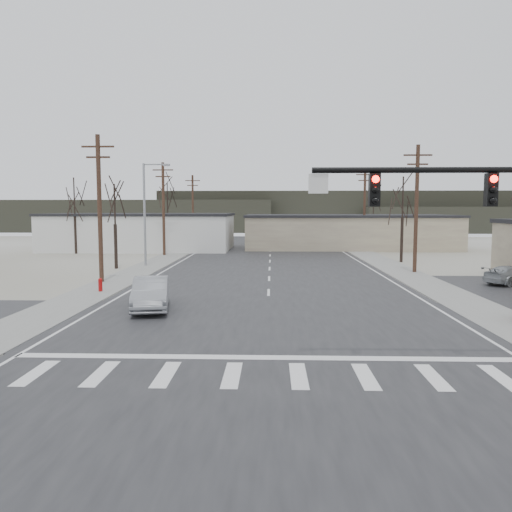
{
  "coord_description": "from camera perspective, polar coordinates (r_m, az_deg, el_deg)",
  "views": [
    {
      "loc": [
        0.19,
        -21.58,
        5.02
      ],
      "look_at": [
        -0.63,
        4.15,
        2.6
      ],
      "focal_mm": 35.0,
      "sensor_mm": 36.0,
      "label": 1
    }
  ],
  "objects": [
    {
      "name": "building_right_far",
      "position": [
        66.37,
        10.34,
        2.81
      ],
      "size": [
        26.3,
        14.3,
        4.3
      ],
      "color": "#B5AC8A",
      "rests_on": "ground"
    },
    {
      "name": "tree_left_far",
      "position": [
        69.06,
        -10.09,
        6.34
      ],
      "size": [
        3.96,
        3.96,
        8.82
      ],
      "color": "black",
      "rests_on": "ground"
    },
    {
      "name": "main_road",
      "position": [
        36.92,
        1.52,
        -2.41
      ],
      "size": [
        18.0,
        110.0,
        0.05
      ],
      "primitive_type": "cube",
      "color": "#232325",
      "rests_on": "ground"
    },
    {
      "name": "sedan_crossing",
      "position": [
        25.47,
        -11.93,
        -4.19
      ],
      "size": [
        2.54,
        5.06,
        1.59
      ],
      "primitive_type": "imported",
      "rotation": [
        0.0,
        0.0,
        0.18
      ],
      "color": "gray",
      "rests_on": "main_road"
    },
    {
      "name": "streetlight_main",
      "position": [
        44.94,
        -12.38,
        5.34
      ],
      "size": [
        2.4,
        0.25,
        9.0
      ],
      "color": "gray",
      "rests_on": "ground"
    },
    {
      "name": "upole_left_d",
      "position": [
        74.5,
        -7.23,
        5.49
      ],
      "size": [
        2.2,
        0.3,
        10.0
      ],
      "color": "#492D22",
      "rests_on": "ground"
    },
    {
      "name": "tree_right_far",
      "position": [
        75.05,
        13.27,
        5.66
      ],
      "size": [
        3.52,
        3.52,
        7.84
      ],
      "color": "black",
      "rests_on": "ground"
    },
    {
      "name": "sidewalk_right",
      "position": [
        43.15,
        15.78,
        -1.47
      ],
      "size": [
        3.0,
        90.0,
        0.06
      ],
      "primitive_type": "cube",
      "color": "gray",
      "rests_on": "ground"
    },
    {
      "name": "car_parked_silver",
      "position": [
        37.23,
        27.24,
        -1.97
      ],
      "size": [
        4.55,
        3.48,
        1.23
      ],
      "primitive_type": "imported",
      "rotation": [
        0.0,
        0.0,
        2.05
      ],
      "color": "gray",
      "rests_on": "parking_lot"
    },
    {
      "name": "fire_hydrant",
      "position": [
        31.68,
        -17.36,
        -3.16
      ],
      "size": [
        0.24,
        0.24,
        0.87
      ],
      "color": "#A50C0C",
      "rests_on": "ground"
    },
    {
      "name": "hill_left",
      "position": [
        118.91,
        -15.43,
        4.45
      ],
      "size": [
        70.0,
        18.0,
        7.0
      ],
      "primitive_type": "cube",
      "color": "#333026",
      "rests_on": "ground"
    },
    {
      "name": "car_far_b",
      "position": [
        85.84,
        0.31,
        2.58
      ],
      "size": [
        2.95,
        4.94,
        1.58
      ],
      "primitive_type": "imported",
      "rotation": [
        0.0,
        0.0,
        0.25
      ],
      "color": "black",
      "rests_on": "main_road"
    },
    {
      "name": "ground",
      "position": [
        22.15,
        1.31,
        -7.73
      ],
      "size": [
        140.0,
        140.0,
        0.0
      ],
      "primitive_type": "plane",
      "color": "beige",
      "rests_on": "ground"
    },
    {
      "name": "upole_right_a",
      "position": [
        41.16,
        17.86,
        5.4
      ],
      "size": [
        2.2,
        0.3,
        10.0
      ],
      "color": "#492D22",
      "rests_on": "ground"
    },
    {
      "name": "tree_left_near",
      "position": [
        43.62,
        -15.85,
        5.45
      ],
      "size": [
        3.3,
        3.3,
        7.35
      ],
      "color": "black",
      "rests_on": "ground"
    },
    {
      "name": "building_left_far",
      "position": [
        63.73,
        -12.91,
        2.75
      ],
      "size": [
        22.3,
        12.3,
        4.5
      ],
      "color": "silver",
      "rests_on": "ground"
    },
    {
      "name": "sidewalk_left",
      "position": [
        43.24,
        -12.64,
        -1.38
      ],
      "size": [
        3.0,
        90.0,
        0.06
      ],
      "primitive_type": "cube",
      "color": "gray",
      "rests_on": "ground"
    },
    {
      "name": "upole_right_b",
      "position": [
        62.61,
        12.29,
        5.44
      ],
      "size": [
        2.2,
        0.3,
        10.0
      ],
      "color": "#492D22",
      "rests_on": "ground"
    },
    {
      "name": "upole_left_b",
      "position": [
        35.55,
        -17.45,
        5.46
      ],
      "size": [
        2.2,
        0.3,
        10.0
      ],
      "color": "#492D22",
      "rests_on": "ground"
    },
    {
      "name": "cross_road",
      "position": [
        22.15,
        1.31,
        -7.68
      ],
      "size": [
        90.0,
        10.0,
        0.04
      ],
      "primitive_type": "cube",
      "color": "#232325",
      "rests_on": "ground"
    },
    {
      "name": "hill_right",
      "position": [
        122.21,
        25.94,
        3.77
      ],
      "size": [
        60.0,
        18.0,
        5.5
      ],
      "primitive_type": "cube",
      "color": "#333026",
      "rests_on": "ground"
    },
    {
      "name": "tree_right_mid",
      "position": [
        49.15,
        16.43,
        6.22
      ],
      "size": [
        3.74,
        3.74,
        8.33
      ],
      "color": "black",
      "rests_on": "ground"
    },
    {
      "name": "hill_center",
      "position": [
        118.51,
        9.04,
        5.06
      ],
      "size": [
        80.0,
        18.0,
        9.0
      ],
      "primitive_type": "cube",
      "color": "#333026",
      "rests_on": "ground"
    },
    {
      "name": "car_far_a",
      "position": [
        68.42,
        4.84,
        1.88
      ],
      "size": [
        3.05,
        5.92,
        1.64
      ],
      "primitive_type": "imported",
      "rotation": [
        0.0,
        0.0,
        3.0
      ],
      "color": "black",
      "rests_on": "main_road"
    },
    {
      "name": "tree_left_mid",
      "position": [
        59.86,
        -20.06,
        6.26
      ],
      "size": [
        3.96,
        3.96,
        8.82
      ],
      "color": "black",
      "rests_on": "ground"
    },
    {
      "name": "upole_left_c",
      "position": [
        54.84,
        -10.53,
        5.5
      ],
      "size": [
        2.2,
        0.3,
        10.0
      ],
      "color": "#492D22",
      "rests_on": "ground"
    }
  ]
}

